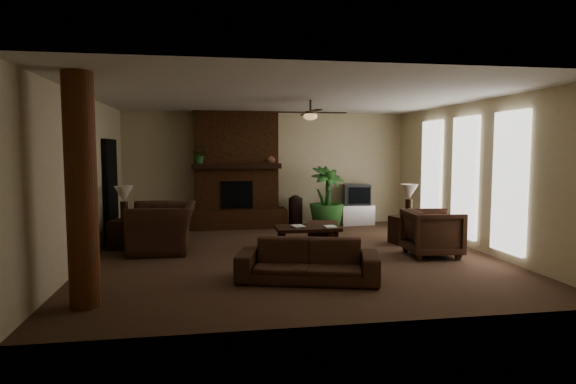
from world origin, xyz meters
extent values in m
plane|color=brown|center=(0.00, 0.00, 0.00)|extent=(7.00, 7.00, 0.00)
plane|color=silver|center=(0.00, 0.00, 2.80)|extent=(7.00, 7.00, 0.00)
plane|color=beige|center=(0.00, 3.50, 1.40)|extent=(7.00, 0.00, 7.00)
plane|color=beige|center=(0.00, -3.50, 1.40)|extent=(7.00, 0.00, 7.00)
plane|color=beige|center=(-3.50, 0.00, 1.40)|extent=(0.00, 7.00, 7.00)
plane|color=beige|center=(3.50, 0.00, 1.40)|extent=(0.00, 7.00, 7.00)
cube|color=#522D16|center=(-0.80, 3.25, 1.40)|extent=(2.00, 0.50, 2.80)
cube|color=#522D16|center=(-0.80, 3.15, 0.23)|extent=(2.40, 0.70, 0.45)
cube|color=black|center=(-0.80, 2.99, 0.82)|extent=(0.75, 0.04, 0.65)
cube|color=black|center=(-0.80, 2.97, 1.50)|extent=(2.10, 0.28, 0.12)
cube|color=white|center=(3.45, 1.60, 1.35)|extent=(0.08, 0.85, 2.35)
cube|color=white|center=(3.45, 0.20, 1.35)|extent=(0.08, 0.85, 2.35)
cube|color=white|center=(3.45, -1.20, 1.35)|extent=(0.08, 0.85, 2.35)
cylinder|color=brown|center=(-2.95, -2.40, 1.40)|extent=(0.36, 0.36, 2.80)
cube|color=black|center=(-3.44, 1.80, 1.05)|extent=(0.10, 1.00, 2.10)
cylinder|color=#312015|center=(0.40, 0.30, 2.68)|extent=(0.04, 0.04, 0.24)
cylinder|color=#312015|center=(0.40, 0.30, 2.56)|extent=(0.20, 0.20, 0.06)
ellipsoid|color=#F2BF72|center=(0.40, 0.30, 2.50)|extent=(0.26, 0.26, 0.14)
cube|color=black|center=(0.80, 0.30, 2.57)|extent=(0.55, 0.12, 0.01)
cube|color=black|center=(0.00, 0.30, 2.57)|extent=(0.55, 0.12, 0.01)
cube|color=black|center=(0.40, 0.70, 2.57)|extent=(0.12, 0.55, 0.01)
cube|color=black|center=(0.40, -0.10, 2.57)|extent=(0.12, 0.55, 0.01)
imported|color=#42291C|center=(-0.07, -1.73, 0.39)|extent=(2.10, 1.10, 0.79)
imported|color=#42291C|center=(-2.31, 0.69, 0.59)|extent=(0.88, 1.35, 1.18)
imported|color=#42291C|center=(2.44, -0.54, 0.46)|extent=(0.90, 0.95, 0.91)
cube|color=black|center=(0.38, 0.44, 0.40)|extent=(1.20, 0.70, 0.06)
cube|color=black|center=(-0.12, 0.19, 0.18)|extent=(0.07, 0.07, 0.37)
cube|color=black|center=(0.88, 0.19, 0.18)|extent=(0.07, 0.07, 0.37)
cube|color=black|center=(-0.12, 0.69, 0.18)|extent=(0.07, 0.07, 0.37)
cube|color=black|center=(0.88, 0.69, 0.18)|extent=(0.07, 0.07, 0.37)
cube|color=#42291C|center=(0.83, 1.07, 0.20)|extent=(0.72, 0.72, 0.40)
cube|color=silver|center=(2.19, 3.15, 0.25)|extent=(0.89, 0.56, 0.50)
cube|color=#373739|center=(2.21, 3.15, 0.76)|extent=(0.71, 0.59, 0.52)
cube|color=black|center=(2.21, 2.88, 0.76)|extent=(0.52, 0.10, 0.40)
cylinder|color=black|center=(0.65, 3.15, 0.35)|extent=(0.34, 0.34, 0.70)
sphere|color=black|center=(0.65, 3.15, 0.60)|extent=(0.34, 0.34, 0.34)
imported|color=#2C6026|center=(1.29, 2.56, 0.42)|extent=(1.38, 1.71, 0.84)
cube|color=black|center=(-3.07, 1.05, 0.28)|extent=(0.60, 0.60, 0.55)
cylinder|color=#312015|center=(-3.07, 1.09, 0.73)|extent=(0.16, 0.16, 0.35)
cone|color=#F3E4CE|center=(-3.07, 1.09, 1.05)|extent=(0.40, 0.40, 0.30)
cube|color=black|center=(2.44, 0.63, 0.28)|extent=(0.59, 0.59, 0.55)
cylinder|color=#312015|center=(2.49, 0.60, 0.73)|extent=(0.17, 0.17, 0.35)
cone|color=#F3E4CE|center=(2.49, 0.60, 1.05)|extent=(0.43, 0.43, 0.30)
imported|color=#2C6026|center=(-1.66, 2.94, 1.72)|extent=(0.49, 0.51, 0.33)
imported|color=brown|center=(0.02, 3.03, 1.67)|extent=(0.23, 0.24, 0.22)
imported|color=#999999|center=(0.09, 0.40, 0.57)|extent=(0.22, 0.06, 0.29)
imported|color=#999999|center=(0.68, 0.29, 0.58)|extent=(0.21, 0.02, 0.29)
camera|label=1|loc=(-1.46, -8.33, 1.89)|focal=29.68mm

